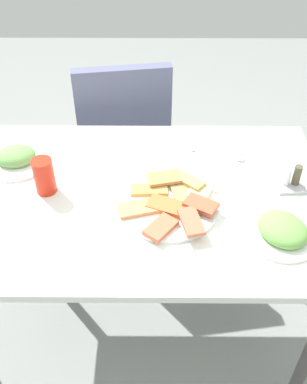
# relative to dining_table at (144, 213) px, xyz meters

# --- Properties ---
(ground_plane) EXTENTS (6.00, 6.00, 0.00)m
(ground_plane) POSITION_rel_dining_table_xyz_m (0.00, 0.00, -0.66)
(ground_plane) COLOR gray
(dining_table) EXTENTS (1.19, 0.79, 0.75)m
(dining_table) POSITION_rel_dining_table_xyz_m (0.00, 0.00, 0.00)
(dining_table) COLOR white
(dining_table) RESTS_ON ground_plane
(dining_chair) EXTENTS (0.48, 0.48, 0.91)m
(dining_chair) POSITION_rel_dining_table_xyz_m (-0.11, 0.67, -0.15)
(dining_chair) COLOR slate
(dining_chair) RESTS_ON ground_plane
(pide_platter) EXTENTS (0.32, 0.33, 0.04)m
(pide_platter) POSITION_rel_dining_table_xyz_m (0.08, -0.06, 0.10)
(pide_platter) COLOR white
(pide_platter) RESTS_ON dining_table
(salad_plate_greens) EXTENTS (0.22, 0.22, 0.06)m
(salad_plate_greens) POSITION_rel_dining_table_xyz_m (0.40, -0.18, 0.10)
(salad_plate_greens) COLOR white
(salad_plate_greens) RESTS_ON dining_table
(salad_plate_rice) EXTENTS (0.23, 0.23, 0.06)m
(salad_plate_rice) POSITION_rel_dining_table_xyz_m (-0.45, 0.17, 0.10)
(salad_plate_rice) COLOR white
(salad_plate_rice) RESTS_ON dining_table
(soda_can) EXTENTS (0.07, 0.07, 0.12)m
(soda_can) POSITION_rel_dining_table_xyz_m (-0.32, 0.02, 0.15)
(soda_can) COLOR red
(soda_can) RESTS_ON dining_table
(paper_napkin) EXTENTS (0.19, 0.19, 0.00)m
(paper_napkin) POSITION_rel_dining_table_xyz_m (0.26, 0.23, 0.09)
(paper_napkin) COLOR white
(paper_napkin) RESTS_ON dining_table
(fork) EXTENTS (0.18, 0.09, 0.00)m
(fork) POSITION_rel_dining_table_xyz_m (0.26, 0.21, 0.09)
(fork) COLOR silver
(fork) RESTS_ON paper_napkin
(spoon) EXTENTS (0.18, 0.08, 0.00)m
(spoon) POSITION_rel_dining_table_xyz_m (0.26, 0.25, 0.09)
(spoon) COLOR silver
(spoon) RESTS_ON paper_napkin
(condiment_caddy) EXTENTS (0.10, 0.10, 0.08)m
(condiment_caddy) POSITION_rel_dining_table_xyz_m (0.48, 0.04, 0.11)
(condiment_caddy) COLOR #B2B2B7
(condiment_caddy) RESTS_ON dining_table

